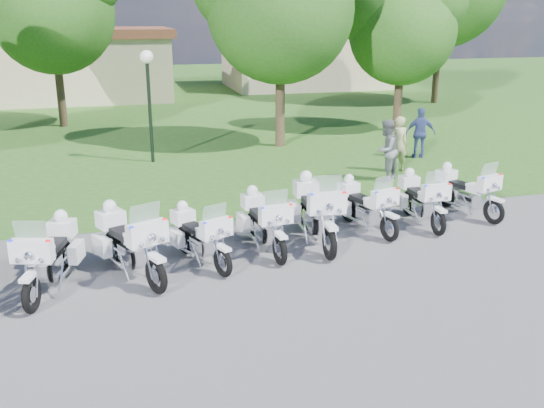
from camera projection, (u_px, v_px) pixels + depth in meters
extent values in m
plane|color=#59595E|center=(252.00, 268.00, 12.40)|extent=(100.00, 100.00, 0.00)
cube|color=#2B591C|center=(153.00, 97.00, 37.28)|extent=(100.00, 48.00, 0.01)
torus|color=black|center=(32.00, 295.00, 10.49)|extent=(0.30, 0.68, 0.67)
torus|color=black|center=(65.00, 257.00, 12.12)|extent=(0.30, 0.68, 0.67)
cube|color=white|center=(29.00, 277.00, 10.36)|extent=(0.29, 0.47, 0.07)
cube|color=white|center=(32.00, 251.00, 10.49)|extent=(0.76, 0.42, 0.40)
cube|color=silver|center=(31.00, 231.00, 10.44)|extent=(0.57, 0.27, 0.38)
sphere|color=red|center=(48.00, 242.00, 10.37)|extent=(0.09, 0.09, 0.09)
sphere|color=#1426E5|center=(10.00, 242.00, 10.38)|extent=(0.09, 0.09, 0.09)
cube|color=silver|center=(49.00, 268.00, 11.29)|extent=(0.48, 0.63, 0.34)
cube|color=white|center=(42.00, 255.00, 10.95)|extent=(0.45, 0.59, 0.22)
cube|color=black|center=(53.00, 245.00, 11.47)|extent=(0.49, 0.69, 0.12)
cube|color=white|center=(76.00, 252.00, 11.92)|extent=(0.31, 0.55, 0.36)
cube|color=white|center=(46.00, 252.00, 11.92)|extent=(0.31, 0.55, 0.36)
cube|color=white|center=(62.00, 228.00, 11.97)|extent=(0.57, 0.52, 0.32)
sphere|color=white|center=(61.00, 216.00, 11.89)|extent=(0.26, 0.26, 0.26)
torus|color=black|center=(156.00, 276.00, 11.20)|extent=(0.42, 0.70, 0.71)
torus|color=black|center=(114.00, 248.00, 12.53)|extent=(0.42, 0.70, 0.71)
cube|color=white|center=(156.00, 258.00, 11.07)|extent=(0.37, 0.50, 0.07)
cube|color=white|center=(147.00, 234.00, 11.15)|extent=(0.80, 0.55, 0.42)
cube|color=silver|center=(145.00, 214.00, 11.09)|extent=(0.59, 0.36, 0.40)
sphere|color=red|center=(165.00, 220.00, 11.25)|extent=(0.10, 0.10, 0.10)
sphere|color=#1426E5|center=(131.00, 228.00, 10.84)|extent=(0.10, 0.10, 0.10)
cube|color=silver|center=(133.00, 255.00, 11.84)|extent=(0.57, 0.69, 0.36)
cube|color=white|center=(138.00, 241.00, 11.54)|extent=(0.54, 0.64, 0.23)
cube|color=black|center=(124.00, 234.00, 11.97)|extent=(0.60, 0.75, 0.13)
cube|color=white|center=(131.00, 238.00, 12.55)|extent=(0.40, 0.58, 0.38)
cube|color=white|center=(102.00, 245.00, 12.17)|extent=(0.40, 0.58, 0.38)
cube|color=white|center=(111.00, 219.00, 12.36)|extent=(0.64, 0.59, 0.34)
sphere|color=white|center=(110.00, 206.00, 12.28)|extent=(0.28, 0.28, 0.28)
torus|color=black|center=(223.00, 262.00, 11.92)|extent=(0.34, 0.61, 0.61)
torus|color=black|center=(185.00, 240.00, 13.10)|extent=(0.34, 0.61, 0.61)
cube|color=white|center=(223.00, 248.00, 11.81)|extent=(0.30, 0.43, 0.06)
cube|color=white|center=(216.00, 228.00, 11.89)|extent=(0.69, 0.45, 0.36)
cube|color=silver|center=(214.00, 212.00, 11.83)|extent=(0.51, 0.29, 0.34)
sphere|color=red|center=(230.00, 218.00, 11.96)|extent=(0.08, 0.08, 0.08)
sphere|color=#1426E5|center=(205.00, 224.00, 11.63)|extent=(0.08, 0.08, 0.08)
cube|color=silver|center=(202.00, 245.00, 12.49)|extent=(0.48, 0.59, 0.31)
cube|color=white|center=(207.00, 234.00, 12.23)|extent=(0.45, 0.55, 0.20)
cube|color=black|center=(195.00, 228.00, 12.61)|extent=(0.50, 0.64, 0.11)
cube|color=white|center=(198.00, 232.00, 13.10)|extent=(0.33, 0.50, 0.33)
cube|color=white|center=(176.00, 238.00, 12.79)|extent=(0.33, 0.50, 0.33)
cube|color=white|center=(183.00, 216.00, 12.96)|extent=(0.54, 0.50, 0.29)
sphere|color=white|center=(182.00, 206.00, 12.89)|extent=(0.24, 0.24, 0.24)
torus|color=black|center=(280.00, 250.00, 12.49)|extent=(0.20, 0.66, 0.65)
torus|color=black|center=(253.00, 225.00, 13.95)|extent=(0.20, 0.66, 0.65)
cube|color=white|center=(280.00, 235.00, 12.37)|extent=(0.22, 0.44, 0.07)
cube|color=white|center=(276.00, 215.00, 12.47)|extent=(0.72, 0.31, 0.39)
cube|color=silver|center=(275.00, 198.00, 12.42)|extent=(0.55, 0.18, 0.36)
sphere|color=red|center=(291.00, 205.00, 12.47)|extent=(0.09, 0.09, 0.09)
sphere|color=#1426E5|center=(263.00, 209.00, 12.26)|extent=(0.09, 0.09, 0.09)
cube|color=silver|center=(265.00, 232.00, 13.20)|extent=(0.39, 0.58, 0.33)
cube|color=white|center=(269.00, 220.00, 12.89)|extent=(0.36, 0.54, 0.21)
cube|color=black|center=(261.00, 214.00, 13.36)|extent=(0.39, 0.63, 0.12)
cube|color=white|center=(267.00, 219.00, 13.87)|extent=(0.23, 0.52, 0.35)
cube|color=white|center=(243.00, 222.00, 13.67)|extent=(0.23, 0.52, 0.35)
cube|color=white|center=(253.00, 201.00, 13.80)|extent=(0.51, 0.44, 0.31)
sphere|color=white|center=(252.00, 191.00, 13.73)|extent=(0.25, 0.25, 0.25)
torus|color=black|center=(330.00, 243.00, 12.73)|extent=(0.18, 0.75, 0.75)
torus|color=black|center=(306.00, 215.00, 14.50)|extent=(0.18, 0.75, 0.75)
cube|color=white|center=(330.00, 226.00, 12.59)|extent=(0.22, 0.50, 0.08)
cube|color=white|center=(327.00, 203.00, 12.73)|extent=(0.81, 0.30, 0.45)
cube|color=silver|center=(327.00, 185.00, 12.67)|extent=(0.63, 0.16, 0.42)
sphere|color=red|center=(344.00, 193.00, 12.67)|extent=(0.10, 0.10, 0.10)
sphere|color=#1426E5|center=(312.00, 195.00, 12.53)|extent=(0.10, 0.10, 0.10)
cube|color=silver|center=(317.00, 222.00, 13.59)|extent=(0.41, 0.64, 0.38)
cube|color=white|center=(321.00, 209.00, 13.23)|extent=(0.38, 0.60, 0.25)
cube|color=black|center=(313.00, 202.00, 13.79)|extent=(0.41, 0.71, 0.13)
cube|color=white|center=(321.00, 209.00, 14.35)|extent=(0.23, 0.59, 0.40)
cube|color=white|center=(294.00, 211.00, 14.22)|extent=(0.23, 0.59, 0.40)
cube|color=white|center=(306.00, 188.00, 14.33)|extent=(0.55, 0.47, 0.36)
sphere|color=white|center=(306.00, 176.00, 14.24)|extent=(0.29, 0.29, 0.29)
torus|color=black|center=(389.00, 228.00, 13.78)|extent=(0.27, 0.63, 0.62)
torus|color=black|center=(348.00, 210.00, 15.09)|extent=(0.27, 0.63, 0.62)
cube|color=white|center=(391.00, 215.00, 13.66)|extent=(0.26, 0.44, 0.07)
cube|color=white|center=(385.00, 198.00, 13.75)|extent=(0.70, 0.38, 0.37)
cube|color=silver|center=(384.00, 184.00, 13.70)|extent=(0.53, 0.24, 0.35)
sphere|color=red|center=(397.00, 189.00, 13.79)|extent=(0.08, 0.08, 0.08)
sphere|color=#1426E5|center=(377.00, 193.00, 13.52)|extent=(0.08, 0.08, 0.08)
cube|color=silver|center=(368.00, 214.00, 14.42)|extent=(0.43, 0.58, 0.32)
cube|color=white|center=(374.00, 203.00, 14.13)|extent=(0.41, 0.54, 0.20)
cube|color=black|center=(361.00, 199.00, 14.56)|extent=(0.45, 0.64, 0.11)
cube|color=white|center=(361.00, 203.00, 15.06)|extent=(0.28, 0.51, 0.33)
cube|color=white|center=(343.00, 207.00, 14.80)|extent=(0.28, 0.51, 0.33)
cube|color=white|center=(349.00, 188.00, 14.95)|extent=(0.52, 0.47, 0.30)
sphere|color=white|center=(349.00, 179.00, 14.88)|extent=(0.24, 0.24, 0.24)
torus|color=black|center=(438.00, 223.00, 14.14)|extent=(0.14, 0.63, 0.63)
torus|color=black|center=(408.00, 203.00, 15.62)|extent=(0.14, 0.63, 0.63)
cube|color=white|center=(440.00, 210.00, 14.03)|extent=(0.18, 0.42, 0.07)
cube|color=white|center=(436.00, 192.00, 14.14)|extent=(0.68, 0.24, 0.38)
cube|color=silver|center=(436.00, 178.00, 14.09)|extent=(0.53, 0.12, 0.35)
sphere|color=red|center=(450.00, 185.00, 14.10)|extent=(0.08, 0.08, 0.08)
sphere|color=#1426E5|center=(426.00, 186.00, 13.96)|extent=(0.08, 0.08, 0.08)
cube|color=silver|center=(422.00, 208.00, 14.87)|extent=(0.33, 0.53, 0.32)
cube|color=white|center=(428.00, 197.00, 14.56)|extent=(0.31, 0.50, 0.21)
cube|color=black|center=(418.00, 192.00, 15.03)|extent=(0.33, 0.59, 0.11)
cube|color=white|center=(421.00, 198.00, 15.51)|extent=(0.18, 0.49, 0.34)
cube|color=white|center=(401.00, 199.00, 15.38)|extent=(0.18, 0.49, 0.34)
cube|color=white|center=(409.00, 182.00, 15.48)|extent=(0.46, 0.39, 0.30)
sphere|color=white|center=(410.00, 172.00, 15.41)|extent=(0.24, 0.24, 0.24)
torus|color=black|center=(494.00, 212.00, 14.92)|extent=(0.29, 0.64, 0.63)
torus|color=black|center=(445.00, 196.00, 16.23)|extent=(0.29, 0.64, 0.63)
cube|color=white|center=(496.00, 199.00, 14.80)|extent=(0.28, 0.45, 0.07)
cube|color=white|center=(490.00, 183.00, 14.89)|extent=(0.71, 0.40, 0.38)
cube|color=silver|center=(489.00, 170.00, 14.84)|extent=(0.54, 0.25, 0.35)
sphere|color=red|center=(501.00, 175.00, 14.94)|extent=(0.08, 0.08, 0.08)
sphere|color=#1426E5|center=(484.00, 178.00, 14.64)|extent=(0.08, 0.08, 0.08)
cube|color=silver|center=(468.00, 199.00, 15.55)|extent=(0.45, 0.59, 0.32)
cube|color=white|center=(477.00, 189.00, 15.27)|extent=(0.42, 0.55, 0.21)
cube|color=black|center=(461.00, 185.00, 15.69)|extent=(0.47, 0.65, 0.11)
cube|color=white|center=(457.00, 190.00, 16.20)|extent=(0.30, 0.52, 0.34)
cube|color=white|center=(442.00, 193.00, 15.93)|extent=(0.30, 0.52, 0.34)
cube|color=white|center=(446.00, 175.00, 16.09)|extent=(0.54, 0.49, 0.30)
sphere|color=white|center=(447.00, 166.00, 16.01)|extent=(0.25, 0.25, 0.25)
cylinder|color=black|center=(150.00, 113.00, 20.66)|extent=(0.12, 0.12, 3.44)
sphere|color=white|center=(147.00, 57.00, 20.09)|extent=(0.44, 0.44, 0.44)
cylinder|color=#38281C|center=(60.00, 86.00, 27.24)|extent=(0.36, 0.36, 3.67)
sphere|color=#265217|center=(52.00, 12.00, 26.28)|extent=(5.34, 5.34, 5.34)
cylinder|color=#38281C|center=(280.00, 98.00, 23.16)|extent=(0.36, 0.36, 3.75)
sphere|color=#265217|center=(280.00, 9.00, 22.18)|extent=(5.46, 5.46, 5.46)
cylinder|color=#38281C|center=(398.00, 95.00, 26.38)|extent=(0.36, 0.36, 3.11)
sphere|color=#265217|center=(402.00, 31.00, 25.56)|extent=(4.53, 4.53, 4.53)
sphere|color=#265217|center=(378.00, 10.00, 25.39)|extent=(3.40, 3.40, 3.40)
cylinder|color=#38281C|center=(437.00, 60.00, 34.32)|extent=(0.36, 0.36, 4.80)
cube|color=tan|center=(48.00, 68.00, 36.19)|extent=(14.00, 8.00, 3.60)
cube|color=brown|center=(44.00, 33.00, 35.57)|extent=(14.56, 8.32, 0.50)
cube|color=tan|center=(308.00, 60.00, 42.19)|extent=(11.00, 7.00, 3.60)
cube|color=brown|center=(309.00, 30.00, 41.57)|extent=(11.44, 7.28, 0.50)
imported|color=tan|center=(398.00, 144.00, 19.65)|extent=(0.67, 0.44, 1.82)
imported|color=slate|center=(386.00, 151.00, 18.58)|extent=(1.17, 1.14, 1.90)
imported|color=#394789|center=(420.00, 133.00, 21.53)|extent=(1.13, 0.69, 1.80)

